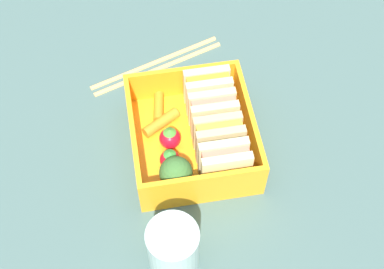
{
  "coord_description": "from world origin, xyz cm",
  "views": [
    {
      "loc": [
        35.45,
        -6.01,
        57.91
      ],
      "look_at": [
        0.0,
        0.0,
        2.7
      ],
      "focal_mm": 50.0,
      "sensor_mm": 36.0,
      "label": 1
    }
  ],
  "objects_px": {
    "sandwich_center_left": "(213,113)",
    "strawberry_left": "(170,137)",
    "carrot_stick_far_left": "(159,106)",
    "chopstick_pair": "(157,64)",
    "sandwich_center": "(219,137)",
    "drinking_glass": "(173,250)",
    "sandwich_center_right": "(225,163)",
    "strawberry_far_left": "(170,159)",
    "carrot_stick_left": "(161,123)",
    "broccoli_floret": "(176,173)",
    "sandwich_left": "(208,90)"
  },
  "relations": [
    {
      "from": "sandwich_left",
      "to": "carrot_stick_far_left",
      "type": "bearing_deg",
      "value": -91.53
    },
    {
      "from": "sandwich_center",
      "to": "carrot_stick_far_left",
      "type": "xyz_separation_m",
      "value": [
        -0.07,
        -0.06,
        -0.02
      ]
    },
    {
      "from": "strawberry_far_left",
      "to": "drinking_glass",
      "type": "distance_m",
      "value": 0.12
    },
    {
      "from": "broccoli_floret",
      "to": "drinking_glass",
      "type": "distance_m",
      "value": 0.09
    },
    {
      "from": "sandwich_center_right",
      "to": "carrot_stick_left",
      "type": "bearing_deg",
      "value": -142.5
    },
    {
      "from": "sandwich_center",
      "to": "carrot_stick_left",
      "type": "bearing_deg",
      "value": -126.53
    },
    {
      "from": "carrot_stick_far_left",
      "to": "strawberry_far_left",
      "type": "height_order",
      "value": "strawberry_far_left"
    },
    {
      "from": "sandwich_center",
      "to": "strawberry_far_left",
      "type": "bearing_deg",
      "value": -79.11
    },
    {
      "from": "sandwich_left",
      "to": "chopstick_pair",
      "type": "height_order",
      "value": "sandwich_left"
    },
    {
      "from": "strawberry_left",
      "to": "strawberry_far_left",
      "type": "relative_size",
      "value": 1.05
    },
    {
      "from": "sandwich_center_left",
      "to": "strawberry_left",
      "type": "height_order",
      "value": "sandwich_center_left"
    },
    {
      "from": "carrot_stick_far_left",
      "to": "strawberry_left",
      "type": "bearing_deg",
      "value": 7.38
    },
    {
      "from": "sandwich_center",
      "to": "chopstick_pair",
      "type": "xyz_separation_m",
      "value": [
        -0.16,
        -0.06,
        -0.04
      ]
    },
    {
      "from": "carrot_stick_left",
      "to": "strawberry_left",
      "type": "distance_m",
      "value": 0.03
    },
    {
      "from": "broccoli_floret",
      "to": "carrot_stick_far_left",
      "type": "bearing_deg",
      "value": -176.92
    },
    {
      "from": "sandwich_left",
      "to": "strawberry_left",
      "type": "height_order",
      "value": "sandwich_left"
    },
    {
      "from": "sandwich_center",
      "to": "strawberry_left",
      "type": "relative_size",
      "value": 1.8
    },
    {
      "from": "sandwich_center_right",
      "to": "strawberry_left",
      "type": "bearing_deg",
      "value": -134.56
    },
    {
      "from": "strawberry_far_left",
      "to": "sandwich_center_left",
      "type": "bearing_deg",
      "value": 128.08
    },
    {
      "from": "sandwich_center",
      "to": "drinking_glass",
      "type": "bearing_deg",
      "value": -29.67
    },
    {
      "from": "carrot_stick_far_left",
      "to": "broccoli_floret",
      "type": "relative_size",
      "value": 0.92
    },
    {
      "from": "sandwich_left",
      "to": "sandwich_center",
      "type": "distance_m",
      "value": 0.07
    },
    {
      "from": "strawberry_left",
      "to": "drinking_glass",
      "type": "relative_size",
      "value": 0.41
    },
    {
      "from": "sandwich_center_left",
      "to": "broccoli_floret",
      "type": "xyz_separation_m",
      "value": [
        0.08,
        -0.06,
        -0.0
      ]
    },
    {
      "from": "sandwich_center_left",
      "to": "broccoli_floret",
      "type": "bearing_deg",
      "value": -37.63
    },
    {
      "from": "carrot_stick_far_left",
      "to": "sandwich_center_right",
      "type": "bearing_deg",
      "value": 30.11
    },
    {
      "from": "sandwich_center",
      "to": "carrot_stick_far_left",
      "type": "height_order",
      "value": "sandwich_center"
    },
    {
      "from": "sandwich_center",
      "to": "strawberry_far_left",
      "type": "height_order",
      "value": "sandwich_center"
    },
    {
      "from": "strawberry_left",
      "to": "carrot_stick_left",
      "type": "bearing_deg",
      "value": -165.12
    },
    {
      "from": "sandwich_center",
      "to": "sandwich_center_right",
      "type": "bearing_deg",
      "value": 0.0
    },
    {
      "from": "sandwich_center_left",
      "to": "drinking_glass",
      "type": "xyz_separation_m",
      "value": [
        0.17,
        -0.07,
        -0.0
      ]
    },
    {
      "from": "sandwich_center",
      "to": "carrot_stick_left",
      "type": "xyz_separation_m",
      "value": [
        -0.05,
        -0.06,
        -0.02
      ]
    },
    {
      "from": "carrot_stick_left",
      "to": "strawberry_far_left",
      "type": "xyz_separation_m",
      "value": [
        0.06,
        0.0,
        0.01
      ]
    },
    {
      "from": "broccoli_floret",
      "to": "sandwich_center",
      "type": "bearing_deg",
      "value": 123.9
    },
    {
      "from": "carrot_stick_far_left",
      "to": "chopstick_pair",
      "type": "bearing_deg",
      "value": 174.69
    },
    {
      "from": "sandwich_center_right",
      "to": "chopstick_pair",
      "type": "xyz_separation_m",
      "value": [
        -0.19,
        -0.06,
        -0.04
      ]
    },
    {
      "from": "carrot_stick_far_left",
      "to": "broccoli_floret",
      "type": "distance_m",
      "value": 0.11
    },
    {
      "from": "carrot_stick_far_left",
      "to": "sandwich_center_left",
      "type": "bearing_deg",
      "value": 59.35
    },
    {
      "from": "sandwich_center",
      "to": "broccoli_floret",
      "type": "bearing_deg",
      "value": -56.1
    },
    {
      "from": "carrot_stick_left",
      "to": "strawberry_left",
      "type": "bearing_deg",
      "value": 14.88
    },
    {
      "from": "sandwich_center",
      "to": "chopstick_pair",
      "type": "distance_m",
      "value": 0.17
    },
    {
      "from": "strawberry_left",
      "to": "chopstick_pair",
      "type": "height_order",
      "value": "strawberry_left"
    },
    {
      "from": "sandwich_center_right",
      "to": "broccoli_floret",
      "type": "bearing_deg",
      "value": -87.32
    },
    {
      "from": "drinking_glass",
      "to": "strawberry_left",
      "type": "bearing_deg",
      "value": 173.36
    },
    {
      "from": "sandwich_center_left",
      "to": "chopstick_pair",
      "type": "relative_size",
      "value": 0.31
    },
    {
      "from": "sandwich_center_left",
      "to": "strawberry_left",
      "type": "bearing_deg",
      "value": -74.03
    },
    {
      "from": "carrot_stick_left",
      "to": "drinking_glass",
      "type": "xyz_separation_m",
      "value": [
        0.18,
        -0.01,
        0.02
      ]
    },
    {
      "from": "sandwich_center_left",
      "to": "strawberry_left",
      "type": "distance_m",
      "value": 0.06
    },
    {
      "from": "sandwich_center_left",
      "to": "chopstick_pair",
      "type": "bearing_deg",
      "value": -155.25
    },
    {
      "from": "sandwich_center",
      "to": "sandwich_center_right",
      "type": "relative_size",
      "value": 1.0
    }
  ]
}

